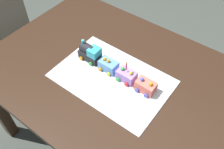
% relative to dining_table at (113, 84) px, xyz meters
% --- Properties ---
extents(ground_plane, '(8.00, 8.00, 0.00)m').
position_rel_dining_table_xyz_m(ground_plane, '(0.00, 0.00, -0.63)').
color(ground_plane, '#474C44').
extents(dining_table, '(1.40, 1.00, 0.74)m').
position_rel_dining_table_xyz_m(dining_table, '(0.00, 0.00, 0.00)').
color(dining_table, '#382316').
rests_on(dining_table, ground).
extents(chair, '(0.41, 0.41, 0.86)m').
position_rel_dining_table_xyz_m(chair, '(-1.03, -0.06, -0.16)').
color(chair, gray).
rests_on(chair, ground).
extents(cake_board, '(0.60, 0.40, 0.00)m').
position_rel_dining_table_xyz_m(cake_board, '(0.03, -0.04, 0.11)').
color(cake_board, silver).
rests_on(cake_board, dining_table).
extents(cake_locomotive, '(0.14, 0.08, 0.12)m').
position_rel_dining_table_xyz_m(cake_locomotive, '(-0.16, -0.00, 0.16)').
color(cake_locomotive, '#232328').
rests_on(cake_locomotive, cake_board).
extents(cake_car_gondola_sky_blue, '(0.10, 0.08, 0.07)m').
position_rel_dining_table_xyz_m(cake_car_gondola_sky_blue, '(-0.03, -0.00, 0.14)').
color(cake_car_gondola_sky_blue, '#669EEA').
rests_on(cake_car_gondola_sky_blue, cake_board).
extents(cake_car_hopper_lavender, '(0.10, 0.08, 0.07)m').
position_rel_dining_table_xyz_m(cake_car_hopper_lavender, '(0.09, -0.00, 0.14)').
color(cake_car_hopper_lavender, '#AD84E0').
rests_on(cake_car_hopper_lavender, cake_board).
extents(cake_car_flatbed_coral, '(0.10, 0.08, 0.07)m').
position_rel_dining_table_xyz_m(cake_car_flatbed_coral, '(0.21, -0.00, 0.14)').
color(cake_car_flatbed_coral, '#F27260').
rests_on(cake_car_flatbed_coral, cake_board).
extents(birthday_candle, '(0.01, 0.01, 0.06)m').
position_rel_dining_table_xyz_m(birthday_candle, '(0.08, -0.00, 0.21)').
color(birthday_candle, '#F24C59').
rests_on(birthday_candle, cake_car_hopper_lavender).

